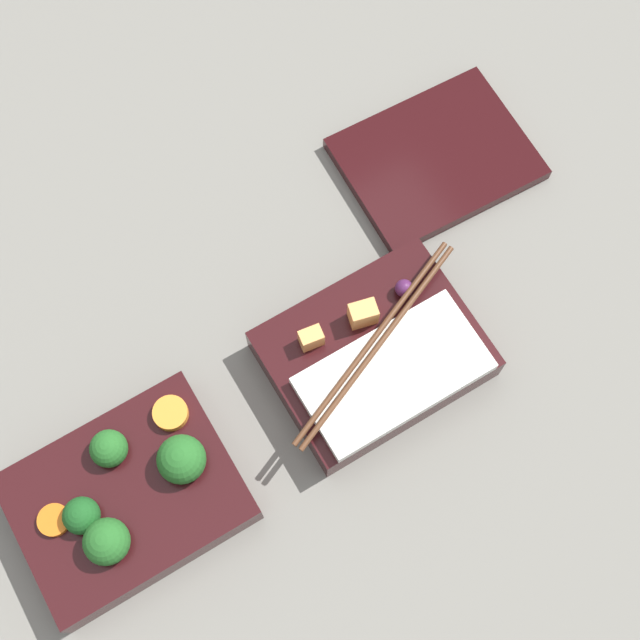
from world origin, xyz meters
TOP-DOWN VIEW (x-y plane):
  - ground_plane at (0.00, 0.00)m, footprint 3.00×3.00m
  - bento_tray_vegetable at (-0.13, -0.01)m, footprint 0.18×0.14m
  - bento_tray_rice at (0.12, -0.01)m, footprint 0.22×0.14m
  - bento_lid at (0.28, 0.14)m, footprint 0.19×0.15m

SIDE VIEW (x-z plane):
  - ground_plane at x=0.00m, z-range 0.00..0.00m
  - bento_lid at x=0.28m, z-range 0.00..0.01m
  - bento_tray_rice at x=0.12m, z-range -0.01..0.05m
  - bento_tray_vegetable at x=-0.13m, z-range -0.01..0.06m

